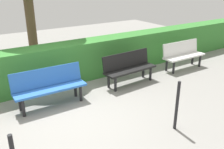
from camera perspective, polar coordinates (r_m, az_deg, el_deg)
ground_plane at (r=5.46m, az=-10.72°, el=-9.26°), size 18.75×18.75×0.00m
bench_white at (r=8.26m, az=16.04°, el=4.63°), size 1.52×0.48×0.86m
bench_black at (r=6.78m, az=3.90°, el=1.83°), size 1.58×0.53×0.86m
bench_blue at (r=5.78m, az=-14.31°, el=-2.40°), size 1.64×0.50×0.86m
hedge_row at (r=7.07m, az=-8.89°, el=2.97°), size 14.75×0.69×1.09m
railing_post_mid at (r=4.85m, az=14.77°, el=-7.02°), size 0.06×0.06×1.00m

